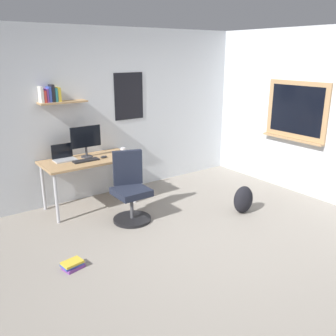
{
  "coord_description": "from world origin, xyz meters",
  "views": [
    {
      "loc": [
        -2.71,
        -2.81,
        2.22
      ],
      "look_at": [
        -0.15,
        0.71,
        0.85
      ],
      "focal_mm": 39.27,
      "sensor_mm": 36.0,
      "label": 1
    }
  ],
  "objects_px": {
    "coffee_mug": "(123,151)",
    "backpack": "(243,200)",
    "desk": "(88,164)",
    "book_stack_on_floor": "(73,265)",
    "laptop": "(64,156)",
    "computer_mouse": "(104,157)",
    "monitor_primary": "(86,139)",
    "office_chair": "(130,191)",
    "keyboard": "(86,160)"
  },
  "relations": [
    {
      "from": "desk",
      "to": "computer_mouse",
      "type": "distance_m",
      "value": 0.25
    },
    {
      "from": "keyboard",
      "to": "desk",
      "type": "bearing_deg",
      "value": 51.49
    },
    {
      "from": "monitor_primary",
      "to": "backpack",
      "type": "relative_size",
      "value": 1.15
    },
    {
      "from": "keyboard",
      "to": "book_stack_on_floor",
      "type": "bearing_deg",
      "value": -120.69
    },
    {
      "from": "coffee_mug",
      "to": "backpack",
      "type": "distance_m",
      "value": 1.95
    },
    {
      "from": "laptop",
      "to": "backpack",
      "type": "distance_m",
      "value": 2.66
    },
    {
      "from": "keyboard",
      "to": "computer_mouse",
      "type": "relative_size",
      "value": 3.56
    },
    {
      "from": "desk",
      "to": "monitor_primary",
      "type": "xyz_separation_m",
      "value": [
        0.03,
        0.11,
        0.35
      ]
    },
    {
      "from": "office_chair",
      "to": "book_stack_on_floor",
      "type": "bearing_deg",
      "value": -148.32
    },
    {
      "from": "coffee_mug",
      "to": "monitor_primary",
      "type": "bearing_deg",
      "value": 165.06
    },
    {
      "from": "backpack",
      "to": "office_chair",
      "type": "bearing_deg",
      "value": 151.38
    },
    {
      "from": "computer_mouse",
      "to": "coffee_mug",
      "type": "xyz_separation_m",
      "value": [
        0.35,
        0.05,
        0.03
      ]
    },
    {
      "from": "office_chair",
      "to": "laptop",
      "type": "height_order",
      "value": "laptop"
    },
    {
      "from": "computer_mouse",
      "to": "keyboard",
      "type": "bearing_deg",
      "value": 180.0
    },
    {
      "from": "monitor_primary",
      "to": "backpack",
      "type": "xyz_separation_m",
      "value": [
        1.64,
        -1.63,
        -0.81
      ]
    },
    {
      "from": "book_stack_on_floor",
      "to": "keyboard",
      "type": "bearing_deg",
      "value": 59.31
    },
    {
      "from": "office_chair",
      "to": "monitor_primary",
      "type": "height_order",
      "value": "monitor_primary"
    },
    {
      "from": "computer_mouse",
      "to": "book_stack_on_floor",
      "type": "height_order",
      "value": "computer_mouse"
    },
    {
      "from": "desk",
      "to": "office_chair",
      "type": "bearing_deg",
      "value": -70.59
    },
    {
      "from": "keyboard",
      "to": "computer_mouse",
      "type": "distance_m",
      "value": 0.28
    },
    {
      "from": "desk",
      "to": "computer_mouse",
      "type": "relative_size",
      "value": 12.77
    },
    {
      "from": "laptop",
      "to": "coffee_mug",
      "type": "xyz_separation_m",
      "value": [
        0.86,
        -0.19,
        -0.01
      ]
    },
    {
      "from": "coffee_mug",
      "to": "book_stack_on_floor",
      "type": "relative_size",
      "value": 0.38
    },
    {
      "from": "desk",
      "to": "monitor_primary",
      "type": "height_order",
      "value": "monitor_primary"
    },
    {
      "from": "computer_mouse",
      "to": "book_stack_on_floor",
      "type": "distance_m",
      "value": 1.89
    },
    {
      "from": "book_stack_on_floor",
      "to": "coffee_mug",
      "type": "bearing_deg",
      "value": 44.52
    },
    {
      "from": "monitor_primary",
      "to": "backpack",
      "type": "bearing_deg",
      "value": -44.7
    },
    {
      "from": "coffee_mug",
      "to": "desk",
      "type": "bearing_deg",
      "value": 176.61
    },
    {
      "from": "monitor_primary",
      "to": "office_chair",
      "type": "bearing_deg",
      "value": -74.94
    },
    {
      "from": "backpack",
      "to": "book_stack_on_floor",
      "type": "distance_m",
      "value": 2.56
    },
    {
      "from": "computer_mouse",
      "to": "coffee_mug",
      "type": "height_order",
      "value": "coffee_mug"
    },
    {
      "from": "computer_mouse",
      "to": "coffee_mug",
      "type": "relative_size",
      "value": 1.13
    },
    {
      "from": "monitor_primary",
      "to": "book_stack_on_floor",
      "type": "height_order",
      "value": "monitor_primary"
    },
    {
      "from": "backpack",
      "to": "coffee_mug",
      "type": "bearing_deg",
      "value": 126.85
    },
    {
      "from": "laptop",
      "to": "monitor_primary",
      "type": "distance_m",
      "value": 0.4
    },
    {
      "from": "office_chair",
      "to": "coffee_mug",
      "type": "height_order",
      "value": "office_chair"
    },
    {
      "from": "monitor_primary",
      "to": "computer_mouse",
      "type": "height_order",
      "value": "monitor_primary"
    },
    {
      "from": "coffee_mug",
      "to": "book_stack_on_floor",
      "type": "bearing_deg",
      "value": -135.48
    },
    {
      "from": "office_chair",
      "to": "coffee_mug",
      "type": "xyz_separation_m",
      "value": [
        0.3,
        0.71,
        0.38
      ]
    },
    {
      "from": "monitor_primary",
      "to": "book_stack_on_floor",
      "type": "relative_size",
      "value": 1.9
    },
    {
      "from": "backpack",
      "to": "computer_mouse",
      "type": "bearing_deg",
      "value": 135.56
    },
    {
      "from": "laptop",
      "to": "computer_mouse",
      "type": "distance_m",
      "value": 0.57
    },
    {
      "from": "coffee_mug",
      "to": "backpack",
      "type": "relative_size",
      "value": 0.23
    },
    {
      "from": "computer_mouse",
      "to": "book_stack_on_floor",
      "type": "xyz_separation_m",
      "value": [
        -1.09,
        -1.37,
        -0.71
      ]
    },
    {
      "from": "desk",
      "to": "book_stack_on_floor",
      "type": "height_order",
      "value": "desk"
    },
    {
      "from": "monitor_primary",
      "to": "keyboard",
      "type": "bearing_deg",
      "value": -117.46
    },
    {
      "from": "laptop",
      "to": "keyboard",
      "type": "xyz_separation_m",
      "value": [
        0.23,
        -0.24,
        -0.04
      ]
    },
    {
      "from": "keyboard",
      "to": "computer_mouse",
      "type": "bearing_deg",
      "value": 0.0
    },
    {
      "from": "monitor_primary",
      "to": "backpack",
      "type": "height_order",
      "value": "monitor_primary"
    },
    {
      "from": "office_chair",
      "to": "laptop",
      "type": "bearing_deg",
      "value": 121.88
    }
  ]
}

